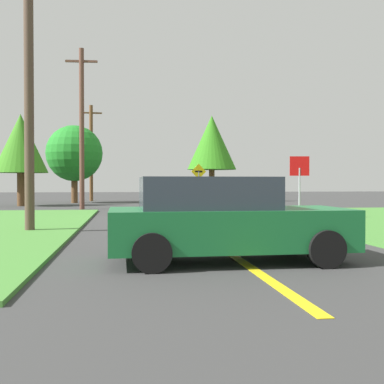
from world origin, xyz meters
name	(u,v)px	position (x,y,z in m)	size (l,w,h in m)	color
ground_plane	(179,219)	(0.00, 0.00, 0.00)	(120.00, 120.00, 0.00)	#393939
lane_stripe_center	(213,242)	(0.00, -8.00, 0.01)	(0.20, 14.00, 0.01)	yellow
stop_sign	(299,175)	(4.72, -1.57, 1.83)	(0.78, 0.17, 2.58)	#9EA0A8
car_behind_on_main_road	(223,220)	(-0.35, -11.06, 0.81)	(4.56, 2.18, 1.62)	#196B33
car_approaching_junction	(186,195)	(1.40, 8.72, 0.81)	(4.68, 2.20, 1.62)	black
utility_pole_near	(29,76)	(-5.11, -4.93, 4.77)	(1.78, 0.54, 9.28)	brown
utility_pole_mid	(82,127)	(-4.70, 7.81, 4.72)	(1.80, 0.28, 9.16)	brown
utility_pole_far	(91,152)	(-5.09, 20.55, 4.11)	(1.80, 0.30, 7.98)	brown
direction_sign	(199,181)	(1.98, 7.41, 1.63)	(0.90, 0.18, 2.63)	slate
oak_tree_left	(74,154)	(-6.07, 16.86, 3.73)	(4.22, 4.22, 5.86)	brown
pine_tree_center	(21,144)	(-9.02, 12.40, 4.07)	(3.49, 3.49, 6.02)	brown
oak_tree_right	(212,143)	(4.56, 17.44, 4.71)	(3.91, 3.91, 6.88)	brown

